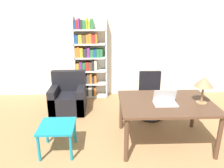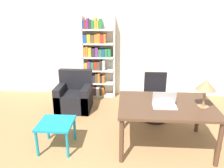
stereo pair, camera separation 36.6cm
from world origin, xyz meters
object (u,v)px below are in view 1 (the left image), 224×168
at_px(desk, 166,106).
at_px(table_lamp, 204,83).
at_px(laptop, 165,101).
at_px(armchair, 68,98).
at_px(side_table_blue, 57,129).
at_px(office_chair, 150,97).
at_px(bookshelf, 88,60).

distance_m(desk, table_lamp, 0.70).
xyz_separation_m(desk, laptop, (-0.05, -0.09, 0.14)).
bearing_deg(table_lamp, armchair, 149.43).
xyz_separation_m(side_table_blue, armchair, (-0.06, 1.53, -0.10)).
relative_size(office_chair, armchair, 1.10).
relative_size(laptop, table_lamp, 0.84).
xyz_separation_m(desk, armchair, (-1.83, 1.33, -0.38)).
distance_m(laptop, side_table_blue, 1.78).
height_order(table_lamp, office_chair, table_lamp).
bearing_deg(side_table_blue, armchair, 92.15).
bearing_deg(bookshelf, armchair, -115.66).
height_order(laptop, side_table_blue, laptop).
bearing_deg(office_chair, desk, -87.73).
height_order(armchair, bookshelf, bookshelf).
xyz_separation_m(office_chair, armchair, (-1.79, 0.33, -0.13)).
height_order(side_table_blue, bookshelf, bookshelf).
relative_size(laptop, office_chair, 0.38).
relative_size(desk, table_lamp, 3.45).
distance_m(office_chair, bookshelf, 1.90).
relative_size(table_lamp, side_table_blue, 0.79).
height_order(desk, armchair, armchair).
xyz_separation_m(desk, table_lamp, (0.55, -0.07, 0.43)).
relative_size(table_lamp, office_chair, 0.46).
bearing_deg(bookshelf, office_chair, -40.68).
distance_m(desk, laptop, 0.17).
height_order(desk, laptop, laptop).
distance_m(side_table_blue, bookshelf, 2.48).
bearing_deg(laptop, bookshelf, 120.96).
bearing_deg(table_lamp, office_chair, 118.68).
bearing_deg(desk, table_lamp, -7.53).
relative_size(table_lamp, armchair, 0.50).
xyz_separation_m(desk, office_chair, (-0.04, 1.01, -0.25)).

